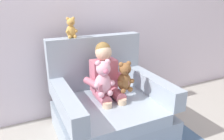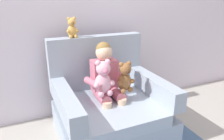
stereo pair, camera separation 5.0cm
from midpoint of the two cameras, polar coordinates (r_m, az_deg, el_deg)
ground_plane at (r=2.42m, az=0.39°, el=-16.62°), size 8.00×8.00×0.00m
back_wall at (r=2.61m, az=-6.10°, el=16.55°), size 6.00×0.10×2.60m
armchair at (r=2.30m, az=-0.18°, el=-9.74°), size 1.08×0.98×1.00m
seated_child at (r=2.19m, az=-0.78°, el=-2.36°), size 0.45×0.39×0.82m
plush_brown at (r=2.11m, az=4.15°, el=-2.03°), size 0.18×0.15×0.31m
plush_pink at (r=2.03m, az=-1.65°, el=-2.33°), size 0.21×0.17×0.35m
plush_honey_on_backrest at (r=2.29m, az=-9.98°, el=10.94°), size 0.13×0.10×0.21m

